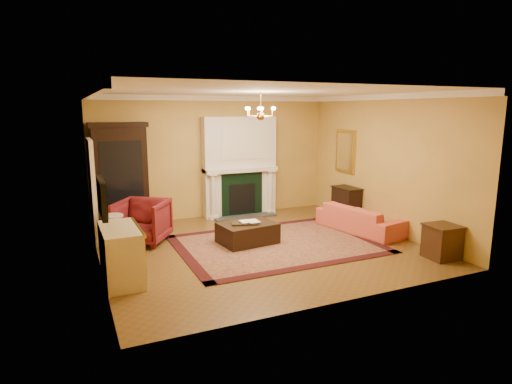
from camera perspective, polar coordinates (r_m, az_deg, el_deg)
floor at (r=8.58m, az=0.58°, el=-7.27°), size 6.00×5.50×0.02m
ceiling at (r=8.16m, az=0.62°, el=13.32°), size 6.00×5.50×0.02m
wall_back at (r=10.78m, az=-5.53°, el=4.66°), size 6.00×0.02×3.00m
wall_front at (r=5.87m, az=11.88°, el=-0.81°), size 6.00×0.02×3.00m
wall_left at (r=7.51m, az=-20.77°, el=1.25°), size 0.02×5.50×3.00m
wall_right at (r=9.86m, az=16.75°, el=3.66°), size 0.02×5.50×3.00m
fireplace at (r=10.85m, az=-2.18°, el=3.11°), size 1.90×0.70×2.50m
crown_molding at (r=9.03m, az=-1.97°, el=12.64°), size 6.00×5.50×0.12m
doorway at (r=9.26m, az=-20.90°, el=0.10°), size 0.08×1.05×2.10m
tv_panel at (r=6.95m, az=-19.86°, el=-0.68°), size 0.09×0.95×0.58m
gilt_mirror at (r=10.91m, az=11.83°, el=5.34°), size 0.06×0.76×1.05m
chandelier at (r=8.15m, az=0.62°, el=10.49°), size 0.63×0.55×0.53m
oriental_rug at (r=8.68m, az=2.71°, el=-6.95°), size 3.88×2.91×0.02m
china_cabinet at (r=10.07m, az=-17.57°, el=1.73°), size 1.15×0.54×2.29m
wingback_armchair at (r=8.95m, az=-14.97°, el=-3.55°), size 1.28×1.26×0.98m
pedestal_table at (r=8.52m, az=-18.52°, el=-4.94°), size 0.41×0.41×0.73m
commode at (r=7.11m, az=-17.57°, el=-7.92°), size 0.57×1.18×0.87m
coral_sofa at (r=9.74m, az=13.69°, el=-2.90°), size 0.96×2.09×0.79m
end_table at (r=8.51m, az=23.54°, el=-6.19°), size 0.55×0.55×0.60m
console_table at (r=10.69m, az=11.95°, el=-1.60°), size 0.42×0.72×0.79m
leather_ottoman at (r=8.68m, az=-1.15°, el=-5.47°), size 1.18×0.92×0.41m
ottoman_tray at (r=8.60m, az=-1.63°, el=-4.12°), size 0.58×0.51×0.03m
book_a at (r=8.50m, az=-2.10°, el=-3.29°), size 0.19×0.03×0.26m
book_b at (r=8.52m, az=-1.07°, el=-3.11°), size 0.22×0.02×0.30m
topiary_left at (r=10.58m, az=-4.95°, el=4.31°), size 0.15×0.15×0.41m
topiary_right at (r=10.99m, az=0.51°, el=4.58°), size 0.15×0.15×0.41m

